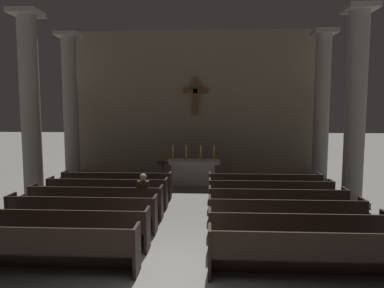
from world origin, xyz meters
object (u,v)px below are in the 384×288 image
object	(u,v)px
pew_left_row_4	(96,202)
pew_left_row_2	(64,228)
column_left_third	(71,110)
pew_right_row_6	(264,187)
altar	(193,171)
column_right_third	(321,110)
candlestick_outer_right	(214,156)
pew_right_row_3	(285,217)
candlestick_inner_right	(201,155)
column_right_second	(355,111)
pew_left_row_5	(108,193)
pew_left_row_3	(82,214)
column_left_second	(31,111)
pew_left_row_6	(117,185)
pew_right_row_5	(270,195)
candlestick_inner_left	(186,155)
pew_left_row_1	(40,248)
pew_right_row_2	(297,233)
lone_worshipper	(144,195)
lectern	(163,176)
pew_right_row_4	(277,204)
candlestick_outer_left	(173,155)
pew_right_row_1	(312,254)

from	to	relation	value
pew_left_row_4	pew_left_row_2	bearing A→B (deg)	-90.00
column_left_third	pew_right_row_6	bearing A→B (deg)	-20.50
column_left_third	altar	world-z (taller)	column_left_third
column_right_third	candlestick_outer_right	xyz separation A→B (m)	(-4.42, -0.42, -1.85)
pew_right_row_3	candlestick_inner_right	distance (m)	6.28
column_right_second	altar	world-z (taller)	column_right_second
pew_left_row_5	pew_right_row_3	size ratio (longest dim) A/B	1.00
candlestick_inner_right	pew_left_row_3	bearing A→B (deg)	-116.03
column_left_second	candlestick_inner_right	size ratio (longest dim) A/B	10.10
pew_left_row_6	pew_left_row_5	bearing A→B (deg)	-90.00
altar	pew_right_row_5	bearing A→B (deg)	-54.82
pew_left_row_6	candlestick_inner_left	xyz separation A→B (m)	(2.24, 2.50, 0.73)
pew_left_row_1	pew_right_row_3	distance (m)	5.54
pew_right_row_3	pew_right_row_2	bearing A→B (deg)	-90.00
column_left_second	lone_worshipper	bearing A→B (deg)	-22.91
lectern	column_left_second	bearing A→B (deg)	-157.28
pew_right_row_3	column_left_third	distance (m)	10.33
pew_right_row_4	pew_right_row_6	bearing A→B (deg)	90.00
pew_left_row_3	pew_right_row_6	xyz separation A→B (m)	(5.08, 3.32, 0.00)
pew_left_row_5	column_right_third	xyz separation A→B (m)	(7.81, 4.03, 2.58)
pew_right_row_6	altar	world-z (taller)	altar
candlestick_outer_left	candlestick_inner_right	distance (m)	1.15
pew_right_row_5	lectern	bearing A→B (deg)	146.65
pew_right_row_3	pew_right_row_6	world-z (taller)	same
lone_worshipper	candlestick_outer_left	bearing A→B (deg)	85.97
pew_right_row_1	column_left_third	bearing A→B (deg)	132.74
pew_right_row_2	column_left_third	size ratio (longest dim) A/B	0.60
pew_right_row_2	lone_worshipper	xyz separation A→B (m)	(-3.72, 2.25, 0.22)
pew_left_row_5	column_left_third	size ratio (longest dim) A/B	0.60
pew_right_row_1	candlestick_outer_left	world-z (taller)	candlestick_outer_left
pew_left_row_2	column_left_third	distance (m)	8.25
pew_right_row_3	altar	xyz separation A→B (m)	(-2.54, 5.82, 0.06)
candlestick_inner_left	candlestick_outer_right	size ratio (longest dim) A/B	1.00
pew_left_row_2	pew_left_row_4	xyz separation A→B (m)	(0.00, 2.21, 0.00)
pew_right_row_4	lectern	distance (m)	5.07
column_left_third	altar	xyz separation A→B (m)	(5.27, -0.42, -2.52)
candlestick_inner_right	candlestick_outer_left	bearing A→B (deg)	180.00
pew_left_row_1	column_right_second	distance (m)	9.67
pew_right_row_6	pew_right_row_5	bearing A→B (deg)	-90.00
pew_left_row_6	pew_right_row_6	distance (m)	5.08
pew_left_row_6	pew_right_row_6	bearing A→B (deg)	0.00
pew_left_row_5	candlestick_inner_right	distance (m)	4.65
pew_left_row_6	altar	world-z (taller)	altar
column_right_second	pew_right_row_6	bearing A→B (deg)	170.75
column_right_second	column_left_third	xyz separation A→B (m)	(-10.54, 3.37, 0.00)
pew_left_row_6	column_right_second	bearing A→B (deg)	-3.26
column_left_second	lectern	size ratio (longest dim) A/B	5.45
pew_right_row_2	column_left_second	size ratio (longest dim) A/B	0.60
candlestick_outer_right	pew_left_row_1	bearing A→B (deg)	-112.89
candlestick_inner_left	lectern	distance (m)	1.59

